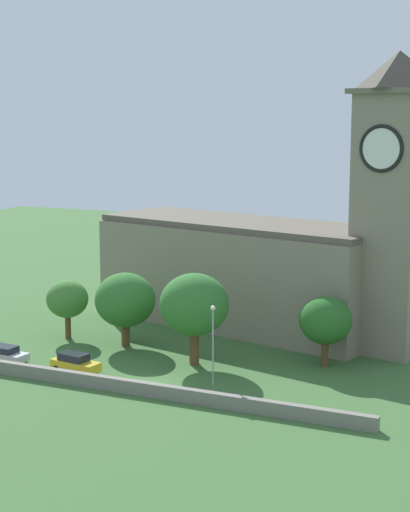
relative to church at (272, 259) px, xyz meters
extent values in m
plane|color=#3D6633|center=(-3.09, -7.76, -7.94)|extent=(200.00, 200.00, 0.00)
cube|color=gray|center=(-3.87, 0.92, -2.33)|extent=(35.14, 19.25, 11.22)
cube|color=#5C5547|center=(-3.87, 0.92, 3.63)|extent=(34.92, 18.32, 0.70)
cube|color=gray|center=(13.92, -3.27, 4.88)|extent=(7.85, 7.85, 25.64)
cube|color=#675F4F|center=(13.92, -3.27, 17.95)|extent=(9.11, 9.11, 0.50)
pyramid|color=#484338|center=(13.92, -3.27, 19.99)|extent=(8.25, 8.25, 3.59)
cylinder|color=white|center=(13.16, -6.51, 12.57)|extent=(4.10, 1.07, 4.18)
torus|color=black|center=(13.16, -6.51, 12.57)|extent=(4.52, 1.41, 4.56)
cube|color=gray|center=(-3.09, -25.61, -7.35)|extent=(42.38, 0.70, 1.19)
cube|color=silver|center=(-18.81, -22.73, -7.27)|extent=(4.51, 2.21, 0.75)
cube|color=#1E232B|center=(-19.03, -22.71, -6.59)|extent=(2.57, 1.84, 0.59)
cylinder|color=black|center=(-17.26, -21.91, -7.64)|extent=(0.62, 0.38, 0.60)
cylinder|color=black|center=(-17.40, -23.78, -7.64)|extent=(0.62, 0.38, 0.60)
cylinder|color=black|center=(-20.23, -21.68, -7.64)|extent=(0.62, 0.38, 0.60)
cube|color=gold|center=(-10.84, -22.77, -7.17)|extent=(5.01, 2.50, 0.86)
cube|color=#1E232B|center=(-11.08, -22.73, -6.39)|extent=(2.89, 1.97, 0.68)
cylinder|color=black|center=(-9.10, -22.12, -7.60)|extent=(0.73, 0.42, 0.69)
cylinder|color=black|center=(-9.37, -23.91, -7.60)|extent=(0.73, 0.42, 0.69)
cylinder|color=black|center=(-12.32, -21.63, -7.60)|extent=(0.73, 0.42, 0.69)
cylinder|color=black|center=(-12.59, -23.42, -7.60)|extent=(0.73, 0.42, 0.69)
cylinder|color=#9EA0A5|center=(2.06, -20.49, -4.56)|extent=(0.14, 0.14, 6.75)
sphere|color=#F4EFCC|center=(2.06, -20.49, -0.97)|extent=(0.44, 0.44, 0.44)
cylinder|color=brown|center=(9.46, -10.95, -6.64)|extent=(0.70, 0.70, 2.60)
ellipsoid|color=#286023|center=(9.46, -10.95, -3.45)|extent=(5.03, 5.03, 4.52)
cylinder|color=brown|center=(-18.48, -12.58, -6.62)|extent=(0.63, 0.63, 2.63)
ellipsoid|color=#427A33|center=(-18.48, -12.58, -3.63)|extent=(4.47, 4.47, 4.02)
cylinder|color=brown|center=(-11.37, -12.60, -6.68)|extent=(0.87, 0.87, 2.52)
ellipsoid|color=#33702D|center=(-11.37, -12.60, -3.08)|extent=(6.24, 6.24, 5.61)
cylinder|color=brown|center=(-2.10, -15.57, -6.23)|extent=(0.93, 0.93, 3.42)
ellipsoid|color=#33702D|center=(-2.10, -15.57, -2.05)|extent=(6.61, 6.61, 5.95)
camera|label=1|loc=(31.48, -86.30, 15.86)|focal=59.33mm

